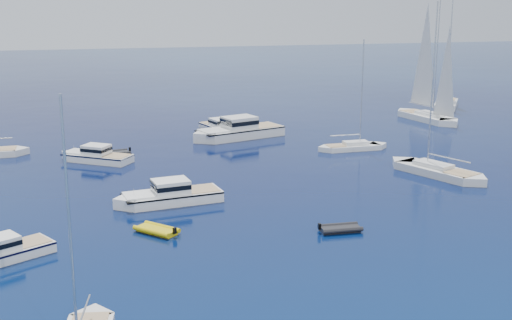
% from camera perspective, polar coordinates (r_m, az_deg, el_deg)
% --- Properties ---
extents(ground, '(400.00, 400.00, 0.00)m').
position_cam_1_polar(ground, '(40.71, 12.84, -11.58)').
color(ground, navy).
rests_on(ground, ground).
extents(motor_cruiser_centre, '(10.32, 4.45, 2.62)m').
position_cam_1_polar(motor_cruiser_centre, '(57.56, -7.48, -3.69)').
color(motor_cruiser_centre, white).
rests_on(motor_cruiser_centre, ground).
extents(motor_cruiser_far_l, '(8.89, 7.32, 2.34)m').
position_cam_1_polar(motor_cruiser_far_l, '(73.38, -13.61, -0.12)').
color(motor_cruiser_far_l, white).
rests_on(motor_cruiser_far_l, ground).
extents(motor_cruiser_distant, '(13.59, 7.79, 3.41)m').
position_cam_1_polar(motor_cruiser_distant, '(83.27, -1.58, 1.92)').
color(motor_cruiser_distant, silver).
rests_on(motor_cruiser_distant, ground).
extents(motor_cruiser_horizon, '(4.83, 8.50, 2.13)m').
position_cam_1_polar(motor_cruiser_horizon, '(87.39, -3.14, 2.47)').
color(motor_cruiser_horizon, white).
rests_on(motor_cruiser_horizon, ground).
extents(sailboat_mid_r, '(7.55, 12.12, 17.46)m').
position_cam_1_polar(sailboat_mid_r, '(68.34, 15.24, -1.24)').
color(sailboat_mid_r, silver).
rests_on(sailboat_mid_r, ground).
extents(sailboat_centre, '(8.94, 2.50, 13.07)m').
position_cam_1_polar(sailboat_centre, '(77.59, 8.30, 0.88)').
color(sailboat_centre, white).
rests_on(sailboat_centre, ground).
extents(sailboat_sails_r, '(5.85, 13.33, 18.99)m').
position_cam_1_polar(sailboat_sails_r, '(98.18, 14.43, 3.32)').
color(sailboat_sails_r, white).
rests_on(sailboat_sails_r, ground).
extents(sailboat_sails_far, '(9.53, 12.12, 18.22)m').
position_cam_1_polar(sailboat_sails_far, '(111.26, 15.99, 4.42)').
color(sailboat_sails_far, silver).
rests_on(sailboat_sails_far, ground).
extents(tender_yellow, '(3.83, 3.92, 0.95)m').
position_cam_1_polar(tender_yellow, '(50.66, -8.52, -6.20)').
color(tender_yellow, '#DABF0C').
rests_on(tender_yellow, ground).
extents(tender_grey_near, '(3.36, 1.96, 0.95)m').
position_cam_1_polar(tender_grey_near, '(50.79, 7.24, -6.10)').
color(tender_grey_near, black).
rests_on(tender_grey_near, ground).
extents(tender_grey_far, '(4.60, 3.11, 0.95)m').
position_cam_1_polar(tender_grey_far, '(75.68, -12.30, 0.38)').
color(tender_grey_far, black).
rests_on(tender_grey_far, ground).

